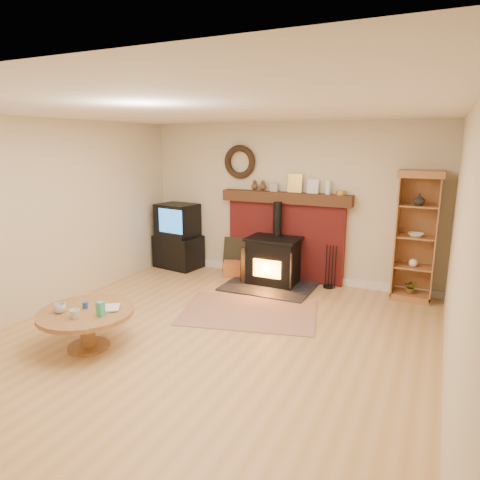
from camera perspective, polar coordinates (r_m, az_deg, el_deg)
The scene contains 11 objects.
ground at distance 5.15m, azimuth -4.45°, elevation -13.42°, with size 5.50×5.50×0.00m, color tan.
room_shell at distance 4.74m, azimuth -4.43°, elevation 6.03°, with size 5.02×5.52×2.61m.
chimney_breast at distance 7.20m, azimuth 6.02°, elevation 1.01°, with size 2.20×0.22×1.78m.
wood_stove at distance 6.97m, azimuth 4.39°, elevation -2.93°, with size 1.40×1.00×1.34m.
area_rug at distance 5.95m, azimuth 1.21°, elevation -9.57°, with size 1.81×1.24×0.01m, color brown.
tv_unit at distance 7.96m, azimuth -8.27°, elevation 0.37°, with size 0.88×0.67×1.19m.
curio_cabinet at distance 6.68m, azimuth 22.40°, elevation 0.47°, with size 0.61×0.44×1.90m.
firelog_box at distance 7.43m, azimuth -0.63°, elevation -3.90°, with size 0.42×0.26×0.26m, color gold.
leaning_painting at distance 7.52m, azimuth -0.38°, elevation -2.17°, with size 0.54×0.03×0.64m, color black.
fire_tools at distance 6.99m, azimuth 11.82°, elevation -5.05°, with size 0.19×0.16×0.70m.
coffee_table at distance 5.16m, azimuth -19.84°, elevation -9.72°, with size 1.06×1.06×0.61m.
Camera 1 is at (2.32, -3.99, 2.29)m, focal length 32.00 mm.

